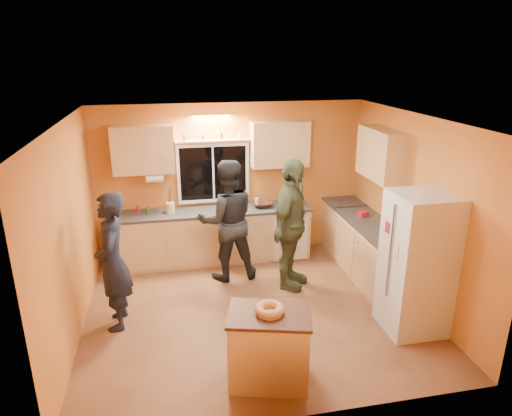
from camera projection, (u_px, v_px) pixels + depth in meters
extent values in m
plane|color=brown|center=(254.00, 310.00, 6.29)|extent=(4.50, 4.50, 0.00)
cube|color=orange|center=(231.00, 181.00, 7.72)|extent=(4.50, 0.04, 2.60)
cube|color=orange|center=(298.00, 300.00, 4.01)|extent=(4.50, 0.04, 2.60)
cube|color=orange|center=(70.00, 235.00, 5.44)|extent=(0.04, 4.00, 2.60)
cube|color=orange|center=(414.00, 210.00, 6.29)|extent=(0.04, 4.00, 2.60)
cube|color=white|center=(254.00, 120.00, 5.44)|extent=(4.50, 4.00, 0.02)
cube|color=black|center=(213.00, 173.00, 7.60)|extent=(1.10, 0.02, 0.90)
cube|color=white|center=(213.00, 173.00, 7.59)|extent=(1.20, 0.04, 1.00)
cube|color=tan|center=(143.00, 150.00, 7.10)|extent=(0.95, 0.33, 0.75)
cube|color=tan|center=(280.00, 144.00, 7.51)|extent=(0.95, 0.33, 0.75)
cube|color=tan|center=(380.00, 154.00, 6.80)|extent=(0.33, 1.00, 0.75)
cylinder|color=silver|center=(155.00, 179.00, 7.17)|extent=(0.27, 0.12, 0.12)
cube|color=tan|center=(214.00, 236.00, 7.66)|extent=(3.20, 0.60, 0.86)
cube|color=#282B2D|center=(213.00, 211.00, 7.51)|extent=(3.24, 0.62, 0.04)
cube|color=tan|center=(343.00, 226.00, 8.09)|extent=(0.60, 0.60, 0.86)
cube|color=#282B2D|center=(345.00, 202.00, 7.95)|extent=(0.62, 0.62, 0.04)
cube|color=tan|center=(372.00, 254.00, 6.98)|extent=(0.60, 1.80, 0.86)
cube|color=#282B2D|center=(375.00, 227.00, 6.83)|extent=(0.62, 1.84, 0.04)
cube|color=silver|center=(417.00, 264.00, 5.61)|extent=(0.72, 0.70, 1.80)
cube|color=tan|center=(269.00, 348.00, 4.82)|extent=(0.94, 0.74, 0.80)
cube|color=#321810|center=(269.00, 315.00, 4.69)|extent=(0.98, 0.79, 0.04)
torus|color=#B6854A|center=(270.00, 309.00, 4.66)|extent=(0.31, 0.31, 0.09)
imported|color=black|center=(113.00, 262.00, 5.67)|extent=(0.44, 0.66, 1.79)
imported|color=black|center=(227.00, 221.00, 6.92)|extent=(0.96, 0.77, 1.88)
imported|color=#353E27|center=(291.00, 225.00, 6.62)|extent=(1.04, 1.22, 1.96)
imported|color=#321810|center=(263.00, 204.00, 7.66)|extent=(0.35, 0.35, 0.08)
cylinder|color=beige|center=(170.00, 208.00, 7.36)|extent=(0.14, 0.14, 0.17)
imported|color=gray|center=(401.00, 237.00, 6.03)|extent=(0.26, 0.23, 0.28)
cube|color=maroon|center=(363.00, 214.00, 7.23)|extent=(0.19, 0.17, 0.07)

